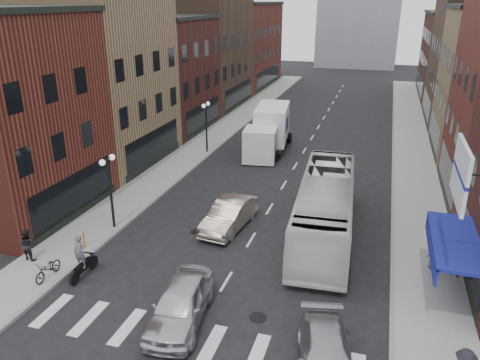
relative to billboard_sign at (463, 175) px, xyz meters
name	(u,v)px	position (x,y,z in m)	size (l,w,h in m)	color
ground	(219,294)	(-8.59, -0.50, -6.13)	(160.00, 160.00, 0.00)	black
sidewalk_left	(212,138)	(-17.09, 21.50, -6.06)	(3.00, 74.00, 0.15)	gray
sidewalk_right	(413,156)	(-0.09, 21.50, -6.06)	(3.00, 74.00, 0.15)	gray
curb_left	(228,140)	(-15.59, 21.50, -6.13)	(0.20, 74.00, 0.16)	gray
curb_right	(393,155)	(-1.59, 21.50, -6.13)	(0.20, 74.00, 0.16)	gray
crosswalk_stripes	(191,341)	(-8.59, -3.50, -6.13)	(12.00, 2.20, 0.01)	silver
bldg_left_mid_a	(88,79)	(-23.58, 13.50, 0.02)	(10.30, 10.20, 12.30)	#9B7C55
bldg_left_mid_b	(152,74)	(-23.58, 23.50, -0.98)	(10.30, 10.20, 10.30)	#461A19
bldg_left_far_a	(197,46)	(-23.58, 34.50, 0.52)	(10.30, 12.20, 13.30)	#483124
bldg_left_far_b	(235,45)	(-23.58, 48.50, -0.48)	(10.30, 16.20, 11.30)	maroon
bldg_right_far_b	(467,56)	(6.41, 48.50, -0.98)	(10.30, 16.20, 10.30)	#461A19
awning_blue	(451,242)	(0.34, 2.00, -3.50)	(1.80, 5.00, 0.78)	navy
billboard_sign	(463,175)	(0.00, 0.00, 0.00)	(1.52, 3.00, 3.70)	black
streetlamp_near	(109,179)	(-15.99, 3.50, -3.22)	(0.32, 1.22, 4.11)	black
streetlamp_far	(206,118)	(-15.99, 17.50, -3.22)	(0.32, 1.22, 4.11)	black
bike_rack	(80,243)	(-16.19, 0.80, -5.58)	(0.08, 0.68, 0.80)	#D8590C
box_truck	(269,131)	(-11.38, 19.47, -4.40)	(3.14, 8.34, 3.52)	white
motorcycle_rider	(81,258)	(-14.82, -1.01, -5.17)	(0.57, 2.02, 2.06)	black
transit_bus	(325,207)	(-5.10, 6.21, -4.54)	(2.67, 11.41, 3.18)	silver
sedan_left_near	(180,303)	(-9.39, -2.55, -5.34)	(1.87, 4.65, 1.58)	silver
sedan_left_far	(229,215)	(-10.09, 5.50, -5.37)	(1.61, 4.61, 1.52)	#BFAF9B
curb_car	(326,358)	(-3.71, -3.65, -5.49)	(1.80, 4.42, 1.28)	#ABACB0
parked_bicycle	(48,269)	(-16.09, -1.70, -5.55)	(0.57, 1.63, 0.86)	black
ped_left_solo	(28,244)	(-17.98, -0.65, -5.21)	(0.75, 0.43, 1.54)	black
ped_right_b	(457,257)	(1.01, 3.72, -5.06)	(1.09, 0.54, 1.85)	#98674D
ped_right_c	(436,252)	(0.21, 4.12, -5.15)	(0.81, 0.53, 1.67)	#56595D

